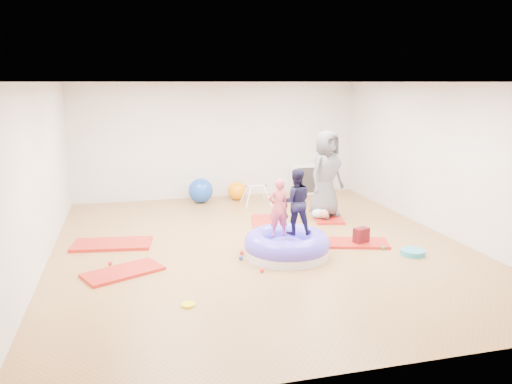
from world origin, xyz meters
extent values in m
cube|color=olive|center=(0.00, 0.00, 0.00)|extent=(7.00, 8.00, 0.01)
cube|color=silver|center=(0.00, 0.00, 2.80)|extent=(7.00, 8.00, 0.01)
cube|color=silver|center=(0.00, 4.00, 1.40)|extent=(7.00, 0.01, 2.80)
cube|color=silver|center=(0.00, -4.00, 1.40)|extent=(7.00, 0.01, 2.80)
cube|color=silver|center=(-3.50, 0.00, 1.40)|extent=(0.01, 8.00, 2.80)
cube|color=silver|center=(3.50, 0.00, 1.40)|extent=(0.01, 8.00, 2.80)
cube|color=red|center=(-2.33, -0.74, 0.02)|extent=(1.28, 1.00, 0.05)
cube|color=red|center=(-2.51, 0.65, 0.03)|extent=(1.42, 0.86, 0.06)
cube|color=red|center=(0.49, 1.29, 0.02)|extent=(0.82, 1.27, 0.05)
cube|color=red|center=(1.65, -0.34, 0.02)|extent=(1.25, 0.87, 0.05)
cube|color=red|center=(1.85, 1.44, 0.02)|extent=(0.83, 1.23, 0.05)
cylinder|color=silver|center=(0.29, -0.61, 0.08)|extent=(1.37, 1.37, 0.15)
torus|color=#5244F1|center=(0.29, -0.61, 0.22)|extent=(1.41, 1.41, 0.38)
ellipsoid|color=#5244F1|center=(0.29, -0.61, 0.13)|extent=(0.75, 0.75, 0.34)
imported|color=#CA4859|center=(0.14, -0.62, 0.88)|extent=(0.35, 0.23, 0.95)
imported|color=black|center=(0.44, -0.57, 0.95)|extent=(0.59, 0.49, 1.08)
imported|color=#54565C|center=(1.79, 1.43, 0.95)|extent=(1.04, 0.91, 1.80)
ellipsoid|color=#BDE0FB|center=(1.64, 1.29, 0.16)|extent=(0.38, 0.25, 0.22)
sphere|color=tan|center=(1.64, 1.12, 0.18)|extent=(0.18, 0.18, 0.18)
sphere|color=red|center=(0.49, 0.35, 0.03)|extent=(0.07, 0.07, 0.07)
sphere|color=#1947B6|center=(-0.49, -0.62, 0.03)|extent=(0.07, 0.07, 0.07)
sphere|color=red|center=(0.73, -0.60, 0.03)|extent=(0.07, 0.07, 0.07)
sphere|color=red|center=(-0.30, -1.21, 0.03)|extent=(0.07, 0.07, 0.07)
sphere|color=#21843B|center=(0.79, 0.81, 0.03)|extent=(0.07, 0.07, 0.07)
sphere|color=red|center=(-2.52, -0.33, 0.03)|extent=(0.07, 0.07, 0.07)
sphere|color=red|center=(-0.42, -0.36, 0.03)|extent=(0.07, 0.07, 0.07)
sphere|color=#21843B|center=(1.98, -0.74, 0.03)|extent=(0.07, 0.07, 0.07)
sphere|color=#21843B|center=(-0.17, -0.41, 0.03)|extent=(0.07, 0.07, 0.07)
sphere|color=#1947B6|center=(-0.54, 3.46, 0.29)|extent=(0.58, 0.58, 0.58)
sphere|color=#FF9004|center=(0.35, 3.53, 0.22)|extent=(0.45, 0.45, 0.45)
cylinder|color=white|center=(0.42, 2.61, 0.26)|extent=(0.18, 0.19, 0.49)
cylinder|color=white|center=(0.42, 3.03, 0.26)|extent=(0.18, 0.19, 0.49)
cylinder|color=white|center=(0.87, 2.61, 0.26)|extent=(0.18, 0.19, 0.49)
cylinder|color=white|center=(0.87, 3.03, 0.26)|extent=(0.18, 0.19, 0.49)
cylinder|color=white|center=(0.65, 2.82, 0.47)|extent=(0.47, 0.03, 0.03)
sphere|color=red|center=(0.41, 2.82, 0.47)|extent=(0.06, 0.06, 0.06)
sphere|color=#1947B6|center=(0.88, 2.82, 0.47)|extent=(0.06, 0.06, 0.06)
cube|color=white|center=(2.23, 3.80, 0.38)|extent=(0.75, 0.36, 0.75)
cube|color=#322F2E|center=(2.23, 3.62, 0.38)|extent=(0.65, 0.02, 0.65)
cube|color=white|center=(2.23, 3.75, 0.38)|extent=(0.02, 0.26, 0.66)
cube|color=white|center=(2.23, 3.75, 0.38)|extent=(0.66, 0.26, 0.02)
cylinder|color=teal|center=(2.32, -1.09, 0.04)|extent=(0.40, 0.40, 0.09)
cube|color=maroon|center=(1.73, -0.38, 0.15)|extent=(0.30, 0.24, 0.30)
cylinder|color=#F5F511|center=(-1.51, -2.09, 0.01)|extent=(0.19, 0.19, 0.03)
camera|label=1|loc=(-2.14, -8.04, 2.80)|focal=35.00mm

